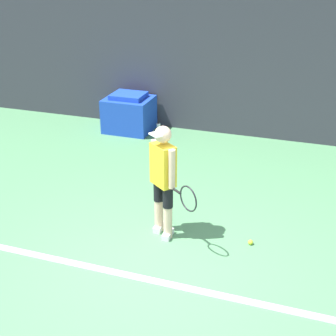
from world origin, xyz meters
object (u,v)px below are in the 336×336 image
at_px(tennis_player, 164,177).
at_px(tennis_ball, 251,242).
at_px(covered_chair, 129,113).
at_px(water_bottle, 159,128).

relative_size(tennis_player, tennis_ball, 23.07).
bearing_deg(covered_chair, tennis_player, -60.54).
bearing_deg(covered_chair, tennis_ball, -47.38).
bearing_deg(covered_chair, water_bottle, 1.98).
bearing_deg(tennis_player, tennis_ball, 42.64).
bearing_deg(water_bottle, tennis_player, -69.15).
relative_size(tennis_player, covered_chair, 1.61).
relative_size(tennis_player, water_bottle, 6.37).
relative_size(tennis_ball, water_bottle, 0.28).
bearing_deg(water_bottle, covered_chair, -178.02).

